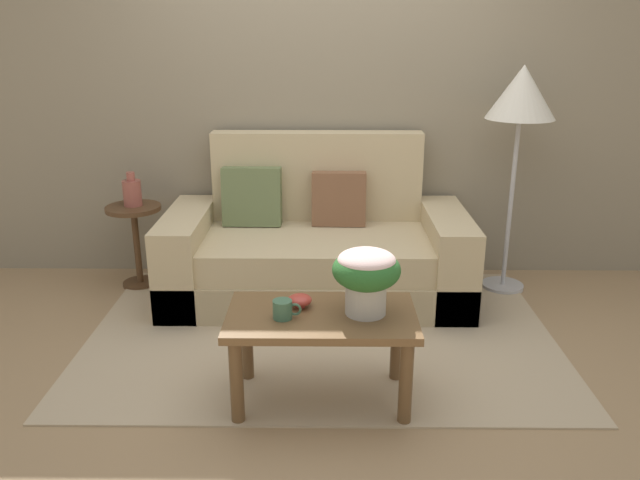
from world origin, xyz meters
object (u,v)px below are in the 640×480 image
at_px(couch, 316,251).
at_px(snack_bowl, 300,300).
at_px(potted_plant, 366,273).
at_px(floor_lamp, 521,101).
at_px(table_vase, 132,192).
at_px(coffee_table, 321,330).
at_px(side_table, 135,231).
at_px(coffee_mug, 283,309).

distance_m(couch, snack_bowl, 1.23).
bearing_deg(snack_bowl, potted_plant, -12.04).
xyz_separation_m(floor_lamp, table_vase, (-2.52, 0.04, -0.61)).
relative_size(couch, potted_plant, 6.26).
bearing_deg(coffee_table, couch, 92.13).
bearing_deg(side_table, potted_plant, -43.53).
xyz_separation_m(side_table, potted_plant, (1.48, -1.41, 0.26)).
height_order(potted_plant, table_vase, table_vase).
distance_m(couch, side_table, 1.24).
relative_size(snack_bowl, table_vase, 0.50).
bearing_deg(snack_bowl, floor_lamp, 44.32).
xyz_separation_m(side_table, table_vase, (-0.00, 0.02, 0.27)).
bearing_deg(coffee_mug, snack_bowl, 60.47).
bearing_deg(coffee_table, potted_plant, 1.69).
distance_m(couch, potted_plant, 1.35).
bearing_deg(potted_plant, coffee_mug, -171.13).
relative_size(couch, side_table, 3.41).
distance_m(couch, coffee_mug, 1.36).
distance_m(side_table, floor_lamp, 2.67).
height_order(couch, coffee_table, couch).
bearing_deg(floor_lamp, side_table, 179.37).
xyz_separation_m(coffee_table, potted_plant, (0.20, 0.01, 0.28)).
distance_m(coffee_mug, table_vase, 1.86).
distance_m(couch, floor_lamp, 1.62).
bearing_deg(coffee_mug, side_table, 127.01).
relative_size(coffee_table, potted_plant, 2.82).
height_order(coffee_table, potted_plant, potted_plant).
xyz_separation_m(potted_plant, snack_bowl, (-0.31, 0.07, -0.17)).
xyz_separation_m(potted_plant, table_vase, (-1.48, 1.42, 0.01)).
bearing_deg(snack_bowl, table_vase, 130.91).
xyz_separation_m(couch, coffee_table, (0.05, -1.28, 0.07)).
xyz_separation_m(coffee_mug, snack_bowl, (0.07, 0.12, -0.01)).
xyz_separation_m(coffee_table, table_vase, (-1.28, 1.43, 0.29)).
relative_size(couch, table_vase, 8.54).
bearing_deg(coffee_table, floor_lamp, 48.09).
distance_m(coffee_table, snack_bowl, 0.17).
height_order(floor_lamp, table_vase, floor_lamp).
bearing_deg(side_table, couch, -6.04).
height_order(side_table, snack_bowl, side_table).
bearing_deg(side_table, floor_lamp, -0.63).
height_order(side_table, table_vase, table_vase).
height_order(side_table, coffee_mug, side_table).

